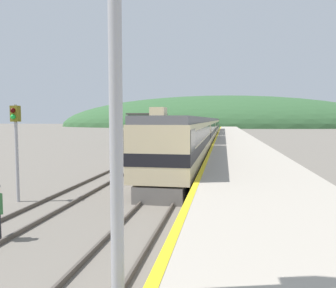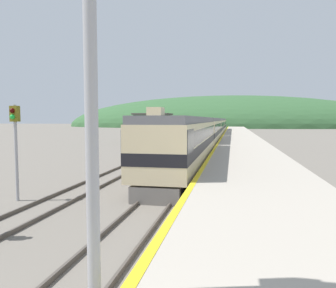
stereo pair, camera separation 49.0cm
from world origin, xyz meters
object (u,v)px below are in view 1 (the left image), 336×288
(express_train_lead_car, at_px, (184,142))
(signal_post_siding, at_px, (16,133))
(carriage_second, at_px, (203,131))
(carriage_fourth, at_px, (213,126))
(carriage_third, at_px, (209,128))

(express_train_lead_car, relative_size, signal_post_siding, 4.55)
(express_train_lead_car, distance_m, signal_post_siding, 11.99)
(carriage_second, relative_size, carriage_fourth, 1.00)
(carriage_fourth, bearing_deg, signal_post_siding, -95.08)
(carriage_fourth, bearing_deg, express_train_lead_car, -90.00)
(express_train_lead_car, height_order, carriage_third, express_train_lead_car)
(express_train_lead_car, bearing_deg, carriage_third, 90.00)
(carriage_second, xyz_separation_m, carriage_fourth, (0.00, 40.42, 0.00))
(carriage_second, bearing_deg, express_train_lead_car, -90.00)
(signal_post_siding, bearing_deg, carriage_fourth, 84.92)
(carriage_second, bearing_deg, carriage_fourth, 90.00)
(carriage_second, distance_m, carriage_fourth, 40.42)
(carriage_third, bearing_deg, express_train_lead_car, -90.00)
(carriage_fourth, bearing_deg, carriage_second, -90.00)
(carriage_third, height_order, carriage_fourth, same)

